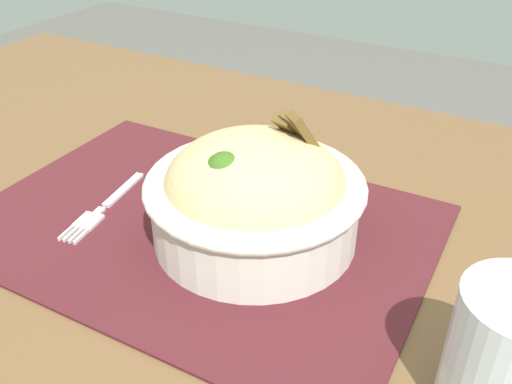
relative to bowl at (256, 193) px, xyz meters
The scene contains 5 objects.
table 0.15m from the bowl, ahead, with size 1.30×0.80×0.74m.
placemat 0.08m from the bowl, 11.74° to the left, with size 0.46×0.32×0.00m, color #47191E.
bowl is the anchor object (origin of this frame).
fork 0.18m from the bowl, 15.16° to the left, with size 0.04×0.13×0.00m.
drinking_glass 0.26m from the bowl, 159.20° to the left, with size 0.08×0.08×0.10m.
Camera 1 is at (-0.31, 0.39, 1.08)m, focal length 39.25 mm.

